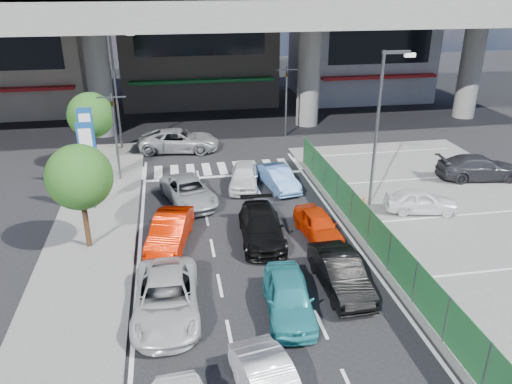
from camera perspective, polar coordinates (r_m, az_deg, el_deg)
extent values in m
plane|color=black|center=(20.15, 0.45, -10.19)|extent=(120.00, 120.00, 0.00)
cube|color=#575755|center=(25.78, 24.43, -4.43)|extent=(12.00, 28.00, 0.06)
cube|color=#575755|center=(23.62, -18.46, -5.92)|extent=(4.00, 30.00, 0.12)
cylinder|color=slate|center=(39.46, -17.47, 11.89)|extent=(1.80, 1.80, 8.00)
cylinder|color=slate|center=(40.70, 6.02, 13.13)|extent=(1.80, 1.80, 8.00)
cylinder|color=slate|center=(46.51, 23.29, 12.70)|extent=(1.80, 1.80, 8.00)
cube|color=slate|center=(38.69, -5.87, 20.08)|extent=(64.00, 14.00, 2.00)
cube|color=gray|center=(50.40, -25.96, 15.86)|extent=(12.00, 10.00, 13.00)
cube|color=#A31417|center=(46.04, -26.68, 10.49)|extent=(10.80, 1.60, 0.25)
cube|color=gray|center=(49.73, -6.90, 19.00)|extent=(14.00, 10.00, 15.00)
cube|color=#156D2D|center=(45.28, -6.17, 12.61)|extent=(12.60, 1.60, 0.25)
cube|color=black|center=(44.68, -6.50, 19.51)|extent=(11.20, 0.10, 6.75)
cube|color=gray|center=(52.38, 11.86, 17.26)|extent=(12.00, 10.00, 12.00)
cube|color=#A31417|center=(48.15, 13.76, 12.74)|extent=(10.80, 1.60, 0.25)
cube|color=black|center=(47.71, 14.18, 17.23)|extent=(9.60, 0.10, 5.40)
cylinder|color=#595B60|center=(29.91, -15.72, 5.89)|extent=(0.14, 0.14, 5.20)
cube|color=#595B60|center=(29.32, -16.23, 10.37)|extent=(1.60, 0.08, 0.08)
imported|color=black|center=(29.38, -16.16, 9.80)|extent=(0.26, 1.24, 0.50)
cylinder|color=#595B60|center=(37.51, 3.46, 10.16)|extent=(0.14, 0.14, 5.20)
cube|color=#595B60|center=(37.04, 3.55, 13.78)|extent=(1.60, 0.08, 0.08)
imported|color=black|center=(37.09, 3.54, 13.32)|extent=(0.26, 1.24, 0.50)
cylinder|color=#595B60|center=(25.68, 13.58, 6.57)|extent=(0.16, 0.16, 8.00)
cube|color=#595B60|center=(25.13, 15.74, 15.13)|extent=(1.40, 0.15, 0.15)
cube|color=silver|center=(25.45, 17.18, 14.73)|extent=(0.50, 0.22, 0.18)
cylinder|color=#595B60|center=(35.39, -15.71, 10.87)|extent=(0.16, 0.16, 8.00)
cube|color=#595B60|center=(34.77, -15.40, 17.23)|extent=(1.40, 0.15, 0.15)
cube|color=silver|center=(34.73, -14.18, 17.10)|extent=(0.50, 0.22, 0.18)
cylinder|color=#595B60|center=(26.79, -18.14, 0.14)|extent=(0.10, 0.10, 2.20)
cube|color=navy|center=(26.08, -18.71, 4.38)|extent=(0.80, 0.12, 3.00)
cube|color=white|center=(26.01, -18.73, 4.33)|extent=(0.60, 0.02, 2.40)
cylinder|color=#595B60|center=(29.62, -18.24, 2.34)|extent=(0.10, 0.10, 2.20)
cube|color=navy|center=(28.97, -18.76, 6.21)|extent=(0.80, 0.12, 3.00)
cube|color=white|center=(28.91, -18.77, 6.17)|extent=(0.60, 0.02, 2.40)
cylinder|color=#382314|center=(23.11, -18.82, -3.45)|extent=(0.24, 0.24, 2.40)
sphere|color=#174A15|center=(22.25, -19.54, 1.62)|extent=(2.80, 2.80, 2.80)
cylinder|color=#382314|center=(32.89, -17.90, 4.62)|extent=(0.24, 0.24, 2.40)
sphere|color=#174A15|center=(32.29, -18.38, 8.31)|extent=(2.80, 2.80, 2.80)
imported|color=beige|center=(18.31, -10.23, -11.84)|extent=(2.43, 5.03, 1.38)
imported|color=teal|center=(18.12, 3.76, -11.88)|extent=(2.00, 4.18, 1.38)
imported|color=black|center=(19.63, 9.64, -9.15)|extent=(1.54, 4.22, 1.38)
imported|color=#C21A00|center=(22.72, -9.78, -4.38)|extent=(2.38, 4.41, 1.38)
imported|color=black|center=(22.75, 0.63, -4.01)|extent=(2.20, 4.76, 1.35)
imported|color=red|center=(23.26, 7.11, -3.71)|extent=(1.77, 3.74, 1.24)
imported|color=#929498|center=(26.77, -7.73, 0.06)|extent=(3.25, 5.02, 1.29)
imported|color=silver|center=(28.53, -1.36, 1.83)|extent=(2.38, 4.19, 1.34)
imported|color=#5685C6|center=(28.41, 2.53, 1.63)|extent=(2.02, 4.00, 1.26)
imported|color=#929498|center=(35.02, -8.79, 5.84)|extent=(5.78, 3.27, 1.52)
imported|color=white|center=(26.70, 18.33, -0.96)|extent=(3.85, 2.24, 1.23)
imported|color=#2A2A2F|center=(32.40, 24.14, 2.59)|extent=(5.10, 2.59, 1.42)
cone|color=#D9420C|center=(26.41, 12.18, -1.14)|extent=(0.42, 0.42, 0.72)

